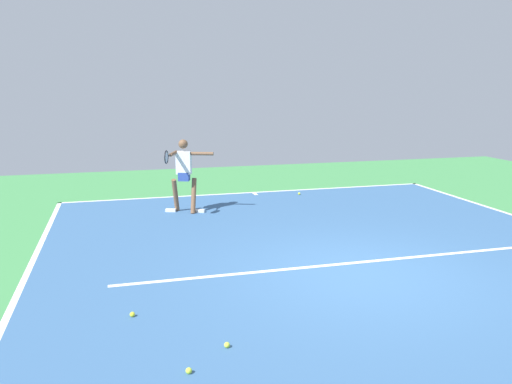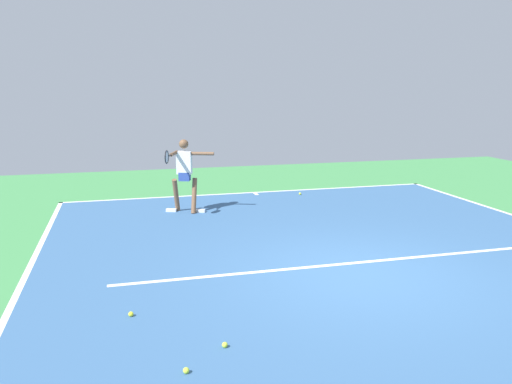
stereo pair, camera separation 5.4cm
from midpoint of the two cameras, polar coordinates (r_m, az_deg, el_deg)
name	(u,v)px [view 2 (the right image)]	position (r m, az deg, el deg)	size (l,w,h in m)	color
ground_plane	(362,275)	(8.35, 11.80, -8.92)	(23.10, 23.10, 0.00)	#428E4C
court_surface	(362,274)	(8.35, 11.81, -8.91)	(10.28, 13.44, 0.00)	#38608E
court_line_baseline_near	(254,192)	(14.39, -0.11, -0.04)	(10.28, 0.10, 0.01)	white
court_line_sideline_right	(9,310)	(7.68, -25.44, -11.66)	(0.10, 13.44, 0.01)	white
court_line_service	(348,263)	(8.79, 10.26, -7.78)	(7.71, 0.10, 0.01)	white
court_line_centre_mark	(256,194)	(14.20, 0.10, -0.20)	(0.10, 0.30, 0.01)	white
tennis_player	(184,171)	(12.03, -7.80, 2.31)	(1.19, 1.17, 1.73)	brown
tennis_ball_by_sideline	(300,194)	(14.12, 5.00, -0.18)	(0.07, 0.07, 0.07)	#CCE033
tennis_ball_far_corner	(131,314)	(6.95, -13.43, -12.98)	(0.07, 0.07, 0.07)	yellow
tennis_ball_near_service_line	(186,370)	(5.62, -7.43, -18.97)	(0.07, 0.07, 0.07)	#C6E53D
tennis_ball_centre_court	(225,345)	(6.06, -3.20, -16.51)	(0.07, 0.07, 0.07)	#C6E53D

